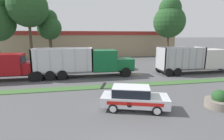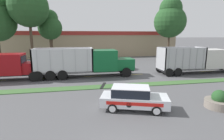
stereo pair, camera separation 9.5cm
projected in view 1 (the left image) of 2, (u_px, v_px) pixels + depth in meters
The scene contains 14 objects.
grass_verge at pixel (98, 87), 16.92m from camera, with size 120.00×1.30×0.06m, color #3D6633.
centre_line_3 at pixel (45, 78), 20.31m from camera, with size 2.40×0.14×0.01m, color yellow.
centre_line_4 at pixel (91, 76), 21.34m from camera, with size 2.40×0.14×0.01m, color yellow.
centre_line_5 at pixel (134, 74), 22.37m from camera, with size 2.40×0.14×0.01m, color yellow.
centre_line_6 at pixel (172, 73), 23.40m from camera, with size 2.40×0.14×0.01m, color yellow.
centre_line_7 at pixel (207, 71), 24.43m from camera, with size 2.40×0.14×0.01m, color yellow.
dump_truck_mid at pixel (94, 63), 21.13m from camera, with size 11.78×2.77×3.48m.
dump_truck_trail at pixel (205, 60), 23.26m from camera, with size 11.41×2.73×3.44m.
rally_car at pixel (134, 98), 11.83m from camera, with size 4.80×3.05×1.61m.
stone_planter at pixel (219, 101), 12.17m from camera, with size 1.84×1.84×1.26m.
store_building_backdrop at pixel (90, 43), 44.27m from camera, with size 39.97×12.10×5.78m.
tree_behind_left at pixel (49, 26), 30.61m from camera, with size 4.16×4.16×9.31m.
tree_behind_centre at pixel (28, 3), 26.40m from camera, with size 6.01×6.01×13.62m.
tree_behind_right at pixel (169, 18), 34.47m from camera, with size 6.25×6.25×12.21m.
Camera 1 is at (-1.85, -5.46, 4.99)m, focal length 28.00 mm.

